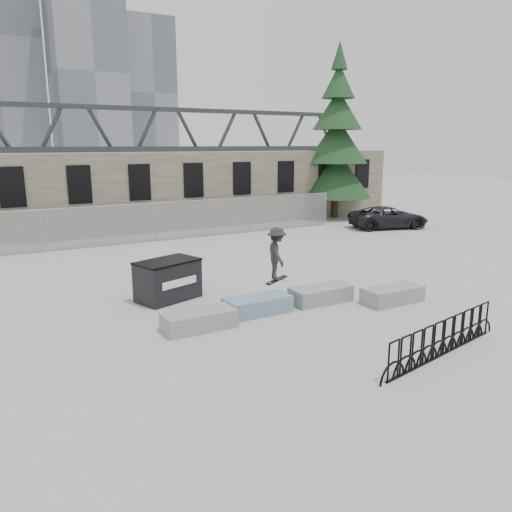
# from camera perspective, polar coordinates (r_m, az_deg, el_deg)

# --- Properties ---
(ground) EXTENTS (120.00, 120.00, 0.00)m
(ground) POSITION_cam_1_polar(r_m,az_deg,el_deg) (15.58, 3.38, -6.00)
(ground) COLOR #A1A19D
(ground) RESTS_ON ground
(stone_wall) EXTENTS (36.00, 2.58, 4.50)m
(stone_wall) POSITION_cam_1_polar(r_m,az_deg,el_deg) (29.86, -13.78, 7.11)
(stone_wall) COLOR #685F4C
(stone_wall) RESTS_ON ground
(chainlink_fence) EXTENTS (22.06, 0.06, 2.02)m
(chainlink_fence) POSITION_cam_1_polar(r_m,az_deg,el_deg) (26.45, -11.42, 3.87)
(chainlink_fence) COLOR gray
(chainlink_fence) RESTS_ON ground
(planter_far_left) EXTENTS (2.00, 0.90, 0.51)m
(planter_far_left) POSITION_cam_1_polar(r_m,az_deg,el_deg) (13.92, -6.53, -7.19)
(planter_far_left) COLOR gray
(planter_far_left) RESTS_ON ground
(planter_center_left) EXTENTS (2.00, 0.90, 0.51)m
(planter_center_left) POSITION_cam_1_polar(r_m,az_deg,el_deg) (15.05, 0.17, -5.56)
(planter_center_left) COLOR teal
(planter_center_left) RESTS_ON ground
(planter_center_right) EXTENTS (2.00, 0.90, 0.51)m
(planter_center_right) POSITION_cam_1_polar(r_m,az_deg,el_deg) (16.23, 7.41, -4.29)
(planter_center_right) COLOR gray
(planter_center_right) RESTS_ON ground
(planter_offset) EXTENTS (2.00, 0.90, 0.51)m
(planter_offset) POSITION_cam_1_polar(r_m,az_deg,el_deg) (16.65, 15.33, -4.21)
(planter_offset) COLOR gray
(planter_offset) RESTS_ON ground
(dumpster) EXTENTS (2.28, 1.79, 1.31)m
(dumpster) POSITION_cam_1_polar(r_m,az_deg,el_deg) (16.50, -10.04, -2.70)
(dumpster) COLOR black
(dumpster) RESTS_ON ground
(bike_rack) EXTENTS (4.86, 0.97, 0.90)m
(bike_rack) POSITION_cam_1_polar(r_m,az_deg,el_deg) (12.92, 20.61, -8.80)
(bike_rack) COLOR black
(bike_rack) RESTS_ON ground
(spruce_tree) EXTENTS (4.89, 4.89, 11.50)m
(spruce_tree) POSITION_cam_1_polar(r_m,az_deg,el_deg) (34.82, 9.20, 12.31)
(spruce_tree) COLOR #38281E
(spruce_tree) RESTS_ON ground
(skyline_towers) EXTENTS (58.00, 28.00, 48.00)m
(skyline_towers) POSITION_cam_1_polar(r_m,az_deg,el_deg) (107.60, -27.05, 19.88)
(skyline_towers) COLOR slate
(skyline_towers) RESTS_ON ground
(truss_bridge) EXTENTS (70.00, 3.00, 9.80)m
(truss_bridge) POSITION_cam_1_polar(r_m,az_deg,el_deg) (69.76, -14.73, 11.63)
(truss_bridge) COLOR #2D3033
(truss_bridge) RESTS_ON ground
(suv) EXTENTS (5.13, 3.40, 1.31)m
(suv) POSITION_cam_1_polar(r_m,az_deg,el_deg) (31.18, 14.92, 4.30)
(suv) COLOR black
(suv) RESTS_ON ground
(skateboarder) EXTENTS (0.93, 1.24, 1.83)m
(skateboarder) POSITION_cam_1_polar(r_m,az_deg,el_deg) (15.98, 2.39, 0.27)
(skateboarder) COLOR #242427
(skateboarder) RESTS_ON ground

